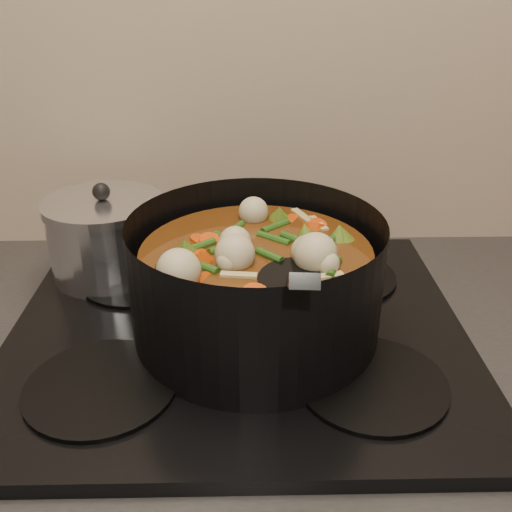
{
  "coord_description": "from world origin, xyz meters",
  "views": [
    {
      "loc": [
        0.01,
        1.27,
        1.37
      ],
      "look_at": [
        0.02,
        1.92,
        1.04
      ],
      "focal_mm": 40.0,
      "sensor_mm": 36.0,
      "label": 1
    }
  ],
  "objects": [
    {
      "name": "stovetop",
      "position": [
        0.0,
        1.93,
        0.92
      ],
      "size": [
        0.62,
        0.54,
        0.03
      ],
      "color": "black",
      "rests_on": "counter"
    },
    {
      "name": "saucepan",
      "position": [
        -0.21,
        2.09,
        0.99
      ],
      "size": [
        0.19,
        0.19,
        0.15
      ],
      "rotation": [
        0.0,
        0.0,
        0.13
      ],
      "color": "silver",
      "rests_on": "stovetop"
    },
    {
      "name": "stockpot",
      "position": [
        0.03,
        1.91,
        1.01
      ],
      "size": [
        0.4,
        0.48,
        0.24
      ],
      "rotation": [
        0.0,
        0.0,
        -0.26
      ],
      "color": "black",
      "rests_on": "stovetop"
    }
  ]
}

